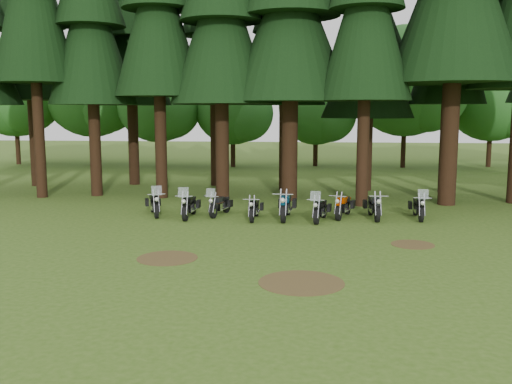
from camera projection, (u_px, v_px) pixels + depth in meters
ground at (274, 245)px, 18.48m from camera, size 120.00×120.00×0.00m
pine_back_0 at (28, 1)px, 31.55m from camera, size 5.00×5.00×17.21m
pine_back_1 at (130, 14)px, 32.16m from camera, size 4.52×4.52×16.22m
pine_back_2 at (215, 12)px, 31.71m from camera, size 4.85×4.85×16.30m
pine_back_3 at (285, 7)px, 29.87m from camera, size 4.35×4.35×16.20m
pine_back_4 at (369, 35)px, 29.92m from camera, size 4.94×4.94×13.78m
pine_back_5 at (451, 2)px, 28.91m from camera, size 3.94×3.94×16.33m
decid_0 at (17, 90)px, 44.77m from camera, size 8.00×7.78×10.00m
decid_1 at (95, 91)px, 44.64m from camera, size 7.91×7.69×9.88m
decid_2 at (161, 102)px, 43.23m from camera, size 6.72×6.53×8.40m
decid_3 at (236, 108)px, 43.05m from camera, size 6.12×5.95×7.65m
decid_4 at (320, 109)px, 43.60m from camera, size 5.93×5.76×7.41m
decid_5 at (411, 84)px, 42.05m from camera, size 8.45×8.21×10.56m
decid_6 at (497, 98)px, 42.80m from camera, size 7.06×6.86×8.82m
dirt_patch_0 at (167, 258)px, 16.81m from camera, size 1.80×1.80×0.01m
dirt_patch_1 at (413, 244)px, 18.51m from camera, size 1.40×1.40×0.01m
dirt_patch_2 at (301, 282)px, 14.44m from camera, size 2.20×2.20×0.01m
motorcycle_0 at (154, 204)px, 23.62m from camera, size 1.06×2.11×1.37m
motorcycle_1 at (189, 206)px, 23.09m from camera, size 0.41×2.19×1.38m
motorcycle_2 at (220, 205)px, 23.58m from camera, size 0.71×1.99×1.25m
motorcycle_3 at (254, 209)px, 22.73m from camera, size 0.29×1.99×0.81m
motorcycle_4 at (286, 206)px, 22.83m from camera, size 0.39×2.44×0.99m
motorcycle_5 at (320, 210)px, 22.37m from camera, size 0.69×2.11×1.33m
motorcycle_6 at (343, 207)px, 23.15m from camera, size 0.74×2.07×0.86m
motorcycle_7 at (374, 207)px, 22.92m from camera, size 0.37×2.23×0.91m
motorcycle_8 at (418, 208)px, 22.85m from camera, size 0.40×2.11×1.33m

